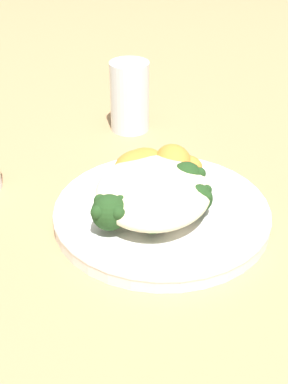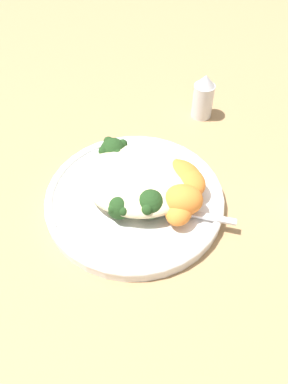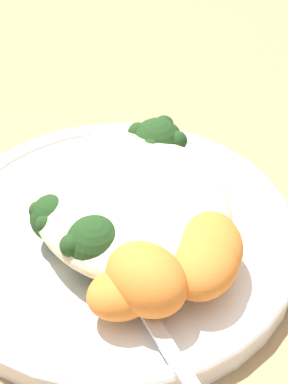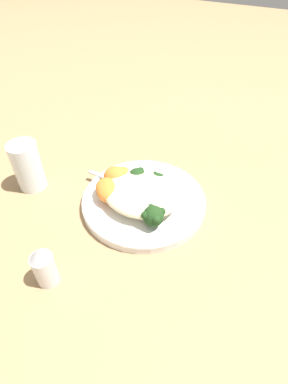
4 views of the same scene
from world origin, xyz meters
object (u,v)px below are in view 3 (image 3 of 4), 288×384
(broccoli_stalk_2, at_px, (78,218))
(sweet_potato_chunk_1, at_px, (201,260))
(quinoa_mound, at_px, (130,201))
(sweet_potato_chunk_2, at_px, (123,293))
(broccoli_stalk_0, at_px, (154,160))
(plate, at_px, (123,234))
(spoon, at_px, (137,296))
(sweet_potato_chunk_3, at_px, (146,279))
(broccoli_stalk_1, at_px, (109,178))
(sweet_potato_chunk_0, at_px, (203,248))
(broccoli_stalk_3, at_px, (102,242))

(broccoli_stalk_2, height_order, sweet_potato_chunk_1, same)
(quinoa_mound, bearing_deg, sweet_potato_chunk_2, 152.35)
(broccoli_stalk_0, bearing_deg, broccoli_stalk_2, 147.60)
(plate, bearing_deg, sweet_potato_chunk_1, -160.49)
(sweet_potato_chunk_1, bearing_deg, spoon, 88.51)
(spoon, bearing_deg, sweet_potato_chunk_3, 54.84)
(broccoli_stalk_1, relative_size, sweet_potato_chunk_1, 1.71)
(broccoli_stalk_0, bearing_deg, sweet_potato_chunk_3, -174.23)
(broccoli_stalk_1, xyz_separation_m, sweet_potato_chunk_2, (-0.11, 0.04, 0.00))
(sweet_potato_chunk_3, bearing_deg, quinoa_mound, -16.82)
(broccoli_stalk_1, bearing_deg, sweet_potato_chunk_1, -177.83)
(sweet_potato_chunk_0, xyz_separation_m, spoon, (-0.01, 0.05, -0.01))
(plate, xyz_separation_m, broccoli_stalk_2, (0.00, 0.03, 0.03))
(broccoli_stalk_0, xyz_separation_m, spoon, (-0.10, 0.06, -0.01))
(broccoli_stalk_1, height_order, sweet_potato_chunk_0, sweet_potato_chunk_0)
(broccoli_stalk_1, distance_m, sweet_potato_chunk_0, 0.10)
(plate, distance_m, broccoli_stalk_2, 0.04)
(broccoli_stalk_0, xyz_separation_m, broccoli_stalk_1, (0.00, 0.04, -0.01))
(broccoli_stalk_1, distance_m, sweet_potato_chunk_3, 0.11)
(broccoli_stalk_0, bearing_deg, quinoa_mound, 169.29)
(plate, relative_size, spoon, 2.35)
(sweet_potato_chunk_3, bearing_deg, sweet_potato_chunk_1, -87.21)
(quinoa_mound, distance_m, spoon, 0.07)
(broccoli_stalk_1, height_order, sweet_potato_chunk_2, sweet_potato_chunk_2)
(quinoa_mound, distance_m, broccoli_stalk_0, 0.05)
(broccoli_stalk_1, xyz_separation_m, broccoli_stalk_3, (-0.07, 0.03, 0.01))
(spoon, bearing_deg, broccoli_stalk_3, -171.51)
(broccoli_stalk_3, relative_size, sweet_potato_chunk_1, 1.37)
(broccoli_stalk_2, bearing_deg, sweet_potato_chunk_2, 106.90)
(broccoli_stalk_1, bearing_deg, sweet_potato_chunk_3, 161.48)
(plate, relative_size, sweet_potato_chunk_3, 4.57)
(broccoli_stalk_2, bearing_deg, broccoli_stalk_3, 114.60)
(broccoli_stalk_3, bearing_deg, broccoli_stalk_2, -108.18)
(broccoli_stalk_3, height_order, sweet_potato_chunk_1, broccoli_stalk_3)
(broccoli_stalk_1, xyz_separation_m, sweet_potato_chunk_1, (-0.11, -0.02, 0.01))
(broccoli_stalk_0, distance_m, sweet_potato_chunk_0, 0.10)
(broccoli_stalk_1, height_order, broccoli_stalk_3, broccoli_stalk_3)
(sweet_potato_chunk_3, relative_size, spoon, 0.51)
(broccoli_stalk_0, height_order, broccoli_stalk_1, broccoli_stalk_0)
(broccoli_stalk_2, height_order, sweet_potato_chunk_0, sweet_potato_chunk_0)
(sweet_potato_chunk_0, bearing_deg, quinoa_mound, 22.50)
(sweet_potato_chunk_2, height_order, sweet_potato_chunk_3, sweet_potato_chunk_3)
(broccoli_stalk_0, distance_m, sweet_potato_chunk_3, 0.12)
(sweet_potato_chunk_1, xyz_separation_m, spoon, (0.00, 0.04, -0.01))
(broccoli_stalk_2, distance_m, sweet_potato_chunk_0, 0.09)
(sweet_potato_chunk_1, distance_m, sweet_potato_chunk_2, 0.06)
(sweet_potato_chunk_3, bearing_deg, spoon, 56.02)
(broccoli_stalk_3, xyz_separation_m, sweet_potato_chunk_3, (-0.04, -0.01, 0.00))
(plate, height_order, sweet_potato_chunk_3, sweet_potato_chunk_3)
(broccoli_stalk_1, bearing_deg, sweet_potato_chunk_2, 153.92)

